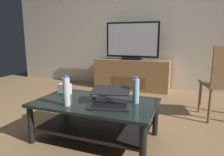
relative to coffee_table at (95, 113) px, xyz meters
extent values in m
plane|color=olive|center=(-0.01, 0.14, -0.29)|extent=(7.68, 7.68, 0.00)
cube|color=beige|center=(-0.01, 2.52, 1.11)|extent=(6.40, 0.12, 2.80)
cube|color=black|center=(0.00, 0.00, 0.11)|extent=(1.24, 0.72, 0.03)
cube|color=black|center=(0.00, 0.00, -0.14)|extent=(1.09, 0.63, 0.02)
cylinder|color=black|center=(-0.57, -0.31, -0.10)|extent=(0.06, 0.06, 0.39)
cylinder|color=black|center=(0.57, -0.31, -0.10)|extent=(0.06, 0.06, 0.39)
cylinder|color=black|center=(-0.57, 0.31, -0.10)|extent=(0.06, 0.06, 0.39)
cylinder|color=black|center=(0.57, 0.31, -0.10)|extent=(0.06, 0.06, 0.39)
cube|color=olive|center=(-0.22, 2.20, 0.02)|extent=(1.51, 0.43, 0.61)
cube|color=brown|center=(-0.22, 1.98, -0.10)|extent=(0.68, 0.01, 0.22)
cube|color=black|center=(-0.22, 2.18, 0.35)|extent=(0.37, 0.20, 0.05)
cube|color=black|center=(-0.22, 2.18, 0.72)|extent=(1.07, 0.04, 0.69)
cube|color=#B2B7C1|center=(-0.22, 2.16, 0.72)|extent=(1.00, 0.01, 0.62)
cube|color=brown|center=(1.28, 1.10, 0.17)|extent=(0.54, 0.54, 0.04)
cylinder|color=brown|center=(1.05, 1.23, -0.07)|extent=(0.04, 0.04, 0.44)
cylinder|color=brown|center=(1.15, 0.86, -0.07)|extent=(0.04, 0.04, 0.44)
cube|color=black|center=(0.20, -0.12, 0.13)|extent=(0.42, 0.31, 0.02)
cube|color=black|center=(0.20, -0.12, 0.14)|extent=(0.36, 0.25, 0.00)
cube|color=black|center=(0.17, 0.01, 0.25)|extent=(0.42, 0.31, 0.05)
cube|color=silver|center=(0.17, 0.01, 0.25)|extent=(0.37, 0.27, 0.04)
cube|color=white|center=(-0.45, 0.12, 0.19)|extent=(0.13, 0.09, 0.12)
cube|color=#19D84C|center=(-0.45, 0.07, 0.15)|extent=(0.08, 0.00, 0.01)
cylinder|color=silver|center=(-0.20, -0.22, 0.26)|extent=(0.07, 0.07, 0.27)
cylinder|color=blue|center=(-0.20, -0.22, 0.41)|extent=(0.04, 0.04, 0.02)
cylinder|color=#99C6E5|center=(0.40, 0.09, 0.25)|extent=(0.06, 0.06, 0.24)
cylinder|color=blue|center=(0.40, 0.09, 0.38)|extent=(0.04, 0.04, 0.02)
cube|color=black|center=(-0.02, 0.25, 0.13)|extent=(0.11, 0.16, 0.01)
cube|color=#99999E|center=(-0.09, 0.16, 0.13)|extent=(0.11, 0.16, 0.02)
camera|label=1|loc=(0.88, -1.81, 0.77)|focal=32.76mm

